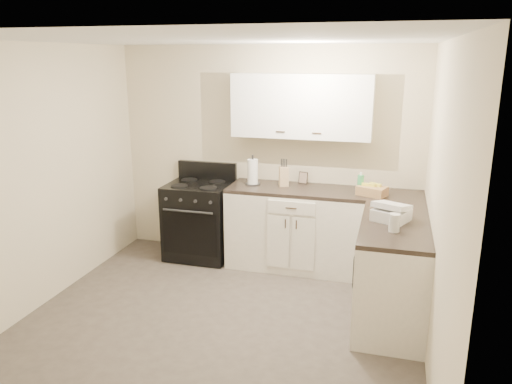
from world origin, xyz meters
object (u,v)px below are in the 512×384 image
(stove, at_px, (200,220))
(wicker_basket, at_px, (372,191))
(paper_towel, at_px, (253,172))
(countertop_grill, at_px, (391,215))
(knife_block, at_px, (284,176))

(stove, distance_m, wicker_basket, 2.07)
(paper_towel, relative_size, countertop_grill, 1.02)
(stove, bearing_deg, countertop_grill, -21.38)
(stove, bearing_deg, knife_block, 4.67)
(wicker_basket, xyz_separation_m, countertop_grill, (0.21, -0.81, 0.00))
(knife_block, bearing_deg, countertop_grill, -59.65)
(stove, height_order, knife_block, knife_block)
(knife_block, distance_m, wicker_basket, 1.00)
(stove, relative_size, wicker_basket, 3.06)
(paper_towel, relative_size, wicker_basket, 0.99)
(wicker_basket, relative_size, countertop_grill, 1.02)
(stove, xyz_separation_m, paper_towel, (0.65, 0.06, 0.63))
(stove, height_order, countertop_grill, countertop_grill)
(paper_towel, bearing_deg, knife_block, 3.25)
(wicker_basket, bearing_deg, stove, 178.48)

